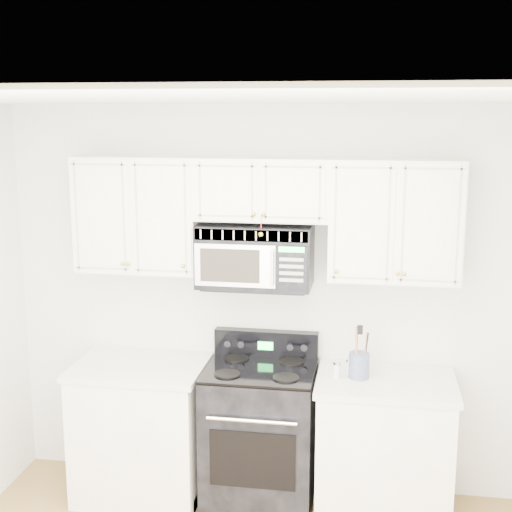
# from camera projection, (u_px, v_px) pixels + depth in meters

# --- Properties ---
(room) EXTENTS (3.51, 3.51, 2.61)m
(room) POSITION_uv_depth(u_px,v_px,m) (207.00, 405.00, 3.10)
(room) COLOR brown
(room) RESTS_ON ground
(base_cabinet_left) EXTENTS (0.86, 0.65, 0.92)m
(base_cabinet_left) POSITION_uv_depth(u_px,v_px,m) (142.00, 433.00, 4.79)
(base_cabinet_left) COLOR white
(base_cabinet_left) RESTS_ON ground
(base_cabinet_right) EXTENTS (0.86, 0.65, 0.92)m
(base_cabinet_right) POSITION_uv_depth(u_px,v_px,m) (383.00, 452.00, 4.53)
(base_cabinet_right) COLOR white
(base_cabinet_right) RESTS_ON ground
(range) EXTENTS (0.70, 0.64, 1.10)m
(range) POSITION_uv_depth(u_px,v_px,m) (260.00, 433.00, 4.66)
(range) COLOR black
(range) RESTS_ON ground
(upper_cabinets) EXTENTS (2.44, 0.37, 0.75)m
(upper_cabinets) POSITION_uv_depth(u_px,v_px,m) (263.00, 211.00, 4.50)
(upper_cabinets) COLOR white
(upper_cabinets) RESTS_ON ground
(microwave) EXTENTS (0.72, 0.41, 0.40)m
(microwave) POSITION_uv_depth(u_px,v_px,m) (255.00, 255.00, 4.54)
(microwave) COLOR black
(microwave) RESTS_ON ground
(utensil_crock) EXTENTS (0.13, 0.13, 0.34)m
(utensil_crock) POSITION_uv_depth(u_px,v_px,m) (359.00, 365.00, 4.43)
(utensil_crock) COLOR slate
(utensil_crock) RESTS_ON base_cabinet_right
(shaker_salt) EXTENTS (0.05, 0.05, 0.11)m
(shaker_salt) POSITION_uv_depth(u_px,v_px,m) (337.00, 370.00, 4.43)
(shaker_salt) COLOR silver
(shaker_salt) RESTS_ON base_cabinet_right
(shaker_pepper) EXTENTS (0.04, 0.04, 0.10)m
(shaker_pepper) POSITION_uv_depth(u_px,v_px,m) (349.00, 367.00, 4.50)
(shaker_pepper) COLOR silver
(shaker_pepper) RESTS_ON base_cabinet_right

